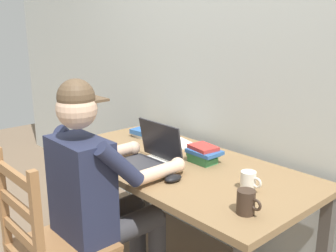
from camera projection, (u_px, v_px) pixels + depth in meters
back_wall at (234, 51)px, 2.37m from camera, size 6.00×0.04×2.60m
desk at (177, 176)px, 2.24m from camera, size 1.57×0.78×0.70m
seated_person at (100, 187)px, 1.97m from camera, size 0.50×0.60×1.23m
wooden_chair at (52, 247)px, 1.85m from camera, size 0.42×0.42×0.92m
laptop at (150, 156)px, 2.16m from camera, size 0.33×0.27×0.23m
computer_mouse at (173, 178)px, 1.95m from camera, size 0.06×0.10×0.03m
coffee_mug_white at (248, 181)px, 1.85m from camera, size 0.11×0.07×0.09m
coffee_mug_dark at (246, 202)px, 1.62m from camera, size 0.12×0.08×0.10m
book_stack_main at (203, 154)px, 2.21m from camera, size 0.19×0.15×0.10m
book_stack_side at (145, 133)px, 2.69m from camera, size 0.21×0.14×0.05m
paper_pile_near_laptop at (156, 163)px, 2.20m from camera, size 0.28×0.19×0.01m
paper_pile_back_corner at (178, 143)px, 2.55m from camera, size 0.25×0.21×0.01m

